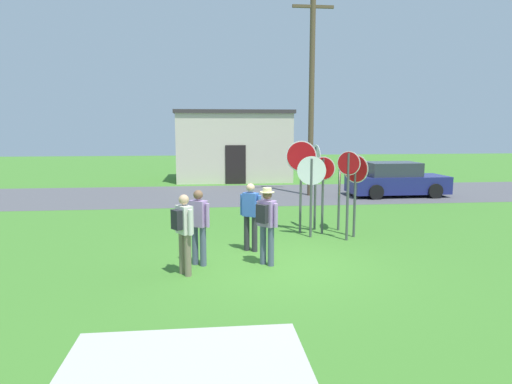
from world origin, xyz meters
The scene contains 17 objects.
ground_plane centered at (0.00, 0.00, 0.00)m, with size 80.00×80.00×0.00m, color #3D7528.
street_asphalt centered at (0.00, 10.56, 0.00)m, with size 60.00×6.40×0.01m, color #4C4C51.
concrete_path centered at (-1.85, -4.23, 0.00)m, with size 3.20×2.40×0.01m, color #ADAAA3.
building_background centered at (-0.06, 16.48, 2.01)m, with size 6.57×4.18×4.00m.
utility_pole centered at (3.03, 10.03, 4.56)m, with size 1.80×0.24×8.76m.
parked_car_on_street centered at (6.82, 9.48, 0.69)m, with size 4.32×2.07×1.51m.
stop_sign_leaning_right centered at (1.71, 2.75, 1.50)m, with size 0.63×0.25×2.23m.
stop_sign_far_back centered at (2.31, 3.14, 1.30)m, with size 0.27×0.86×1.93m.
stop_sign_nearest centered at (1.29, 2.41, 1.55)m, with size 0.76×0.26×2.26m.
stop_sign_rear_right centered at (1.63, 3.32, 1.74)m, with size 0.11×0.75×2.55m.
stop_sign_low_front centered at (2.19, 1.95, 1.62)m, with size 0.51×0.42×2.42m.
stop_sign_center_cluster centered at (1.13, 3.02, 1.86)m, with size 0.86×0.33×2.67m.
stop_sign_leaning_left centered at (2.50, 2.29, 1.58)m, with size 0.49×0.62×2.31m.
person_near_signs centered at (-0.27, -0.01, 1.01)m, with size 0.47×0.48×1.74m.
person_in_teal centered at (-1.75, 0.15, 0.95)m, with size 0.48×0.39×1.69m.
person_with_sunhat centered at (-0.51, 1.17, 0.95)m, with size 0.49×0.38×1.69m.
person_in_dark_shirt centered at (-2.05, -0.49, 0.98)m, with size 0.46×0.49×1.69m.
Camera 1 is at (-1.52, -9.52, 3.04)m, focal length 31.24 mm.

